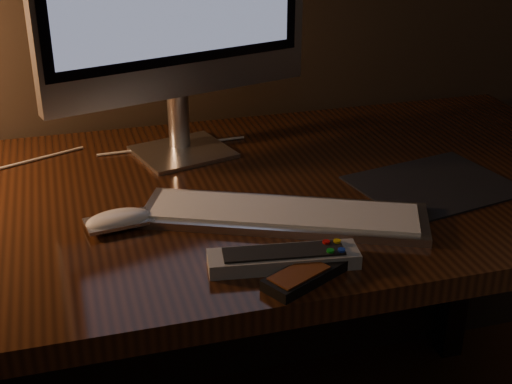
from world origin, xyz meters
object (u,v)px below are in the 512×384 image
object	(u,v)px
media_remote	(307,274)
desk	(204,237)
keyboard	(284,215)
mouse	(119,222)
tv_remote	(283,258)

from	to	relation	value
media_remote	desk	bearing A→B (deg)	72.20
keyboard	mouse	size ratio (longest dim) A/B	4.43
mouse	media_remote	size ratio (longest dim) A/B	0.73
desk	media_remote	size ratio (longest dim) A/B	11.08
desk	tv_remote	bearing A→B (deg)	-82.30
desk	keyboard	bearing A→B (deg)	-65.72
media_remote	tv_remote	distance (m)	0.05
media_remote	tv_remote	size ratio (longest dim) A/B	0.64
tv_remote	media_remote	bearing A→B (deg)	-57.75
mouse	tv_remote	xyz separation A→B (m)	(0.22, -0.19, 0.00)
mouse	media_remote	xyz separation A→B (m)	(0.24, -0.23, -0.00)
desk	mouse	world-z (taller)	mouse
media_remote	keyboard	bearing A→B (deg)	54.41
keyboard	tv_remote	distance (m)	0.15
keyboard	mouse	world-z (taller)	mouse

